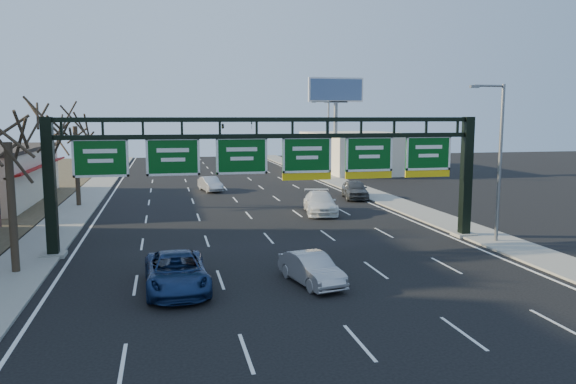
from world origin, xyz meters
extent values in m
plane|color=black|center=(0.00, 0.00, 0.00)|extent=(160.00, 160.00, 0.00)
cube|color=gray|center=(-12.80, 20.00, 0.06)|extent=(3.00, 120.00, 0.12)
cube|color=gray|center=(12.80, 20.00, 0.06)|extent=(3.00, 120.00, 0.12)
cube|color=white|center=(0.00, 20.00, 0.01)|extent=(21.60, 120.00, 0.01)
cube|color=black|center=(-11.70, 8.00, 3.60)|extent=(0.55, 0.55, 7.20)
cube|color=gray|center=(-11.70, 8.00, 0.10)|extent=(1.20, 1.20, 0.20)
cube|color=black|center=(11.70, 8.00, 3.60)|extent=(0.55, 0.55, 7.20)
cube|color=gray|center=(11.70, 8.00, 0.10)|extent=(1.20, 1.20, 0.20)
cube|color=black|center=(0.00, 8.00, 7.05)|extent=(23.40, 0.25, 0.25)
cube|color=black|center=(0.00, 8.00, 6.15)|extent=(23.40, 0.25, 0.25)
cube|color=#054713|center=(-9.17, 8.00, 5.10)|extent=(2.80, 0.10, 2.00)
cube|color=#054713|center=(-5.50, 8.00, 5.10)|extent=(2.80, 0.10, 2.00)
cube|color=#054713|center=(-1.83, 8.00, 5.10)|extent=(2.80, 0.10, 2.00)
cube|color=#054713|center=(1.83, 8.00, 5.10)|extent=(2.80, 0.10, 2.00)
cube|color=yellow|center=(1.83, 8.00, 3.88)|extent=(2.80, 0.10, 0.40)
cube|color=#054713|center=(5.50, 8.00, 5.10)|extent=(2.80, 0.10, 2.00)
cube|color=yellow|center=(5.50, 8.00, 3.88)|extent=(2.80, 0.10, 0.40)
cube|color=#054713|center=(9.17, 8.00, 5.10)|extent=(2.80, 0.10, 2.00)
cube|color=yellow|center=(9.17, 8.00, 3.88)|extent=(2.80, 0.10, 0.40)
cube|color=maroon|center=(-16.40, 29.00, 3.00)|extent=(1.20, 18.00, 0.40)
cube|color=#C0B59F|center=(20.00, 50.00, 2.50)|extent=(12.00, 20.00, 5.00)
cylinder|color=#2F261A|center=(-12.80, 5.00, 3.16)|extent=(0.36, 0.36, 6.08)
cylinder|color=#2F261A|center=(-12.80, 15.00, 3.54)|extent=(0.36, 0.36, 6.84)
cylinder|color=#2F261A|center=(-12.80, 25.00, 3.35)|extent=(0.36, 0.36, 6.46)
cylinder|color=slate|center=(12.60, 6.00, 4.62)|extent=(0.20, 0.20, 9.00)
cylinder|color=slate|center=(11.70, 6.00, 9.02)|extent=(1.80, 0.12, 0.12)
cube|color=slate|center=(10.80, 6.00, 8.97)|extent=(0.50, 0.22, 0.15)
cylinder|color=slate|center=(12.60, 40.00, 4.62)|extent=(0.20, 0.20, 9.00)
cylinder|color=slate|center=(11.70, 40.00, 9.02)|extent=(1.80, 0.12, 0.12)
cube|color=slate|center=(10.80, 40.00, 8.97)|extent=(0.50, 0.22, 0.15)
cylinder|color=slate|center=(15.00, 45.00, 4.50)|extent=(0.50, 0.50, 9.00)
cube|color=slate|center=(15.00, 45.00, 9.00)|extent=(3.00, 0.30, 0.20)
cube|color=white|center=(15.00, 45.00, 10.50)|extent=(7.00, 0.30, 3.00)
cube|color=#455D8B|center=(15.00, 44.80, 10.50)|extent=(6.60, 0.05, 2.60)
cylinder|color=black|center=(11.80, 55.00, 3.50)|extent=(0.18, 0.18, 7.00)
cylinder|color=black|center=(8.00, 55.00, 6.80)|extent=(7.60, 0.14, 0.14)
imported|color=black|center=(6.00, 55.00, 6.00)|extent=(0.20, 0.20, 1.00)
imported|color=black|center=(2.00, 55.00, 6.00)|extent=(0.54, 0.54, 1.62)
imported|color=navy|center=(-5.59, 0.93, 0.76)|extent=(2.74, 5.58, 1.53)
imported|color=#A0A1A5|center=(0.13, 0.52, 0.67)|extent=(2.27, 4.28, 1.34)
imported|color=white|center=(5.36, 17.69, 0.80)|extent=(3.09, 5.79, 1.60)
imported|color=#414447|center=(10.45, 24.41, 0.83)|extent=(2.82, 5.16, 1.66)
imported|color=silver|center=(-1.65, 32.22, 0.69)|extent=(2.29, 4.41, 1.38)
camera|label=1|loc=(-5.96, -22.33, 7.21)|focal=35.00mm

